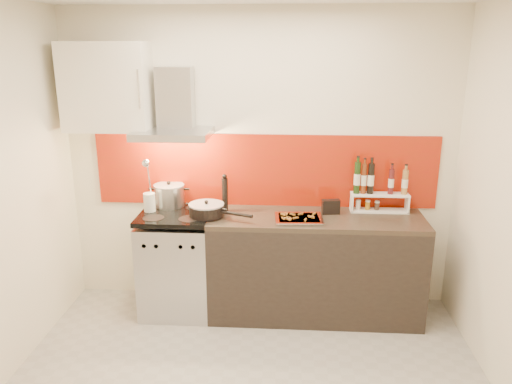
# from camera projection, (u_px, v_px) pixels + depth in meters

# --- Properties ---
(back_wall) EXTENTS (3.40, 0.02, 2.60)m
(back_wall) POSITION_uv_depth(u_px,v_px,m) (259.00, 161.00, 4.38)
(back_wall) COLOR silver
(back_wall) RESTS_ON ground
(backsplash) EXTENTS (3.00, 0.02, 0.64)m
(backsplash) POSITION_uv_depth(u_px,v_px,m) (265.00, 170.00, 4.39)
(backsplash) COLOR #942108
(backsplash) RESTS_ON back_wall
(range_stove) EXTENTS (0.60, 0.60, 0.91)m
(range_stove) POSITION_uv_depth(u_px,v_px,m) (178.00, 263.00, 4.38)
(range_stove) COLOR #B7B7BA
(range_stove) RESTS_ON ground
(counter) EXTENTS (1.80, 0.60, 0.90)m
(counter) POSITION_uv_depth(u_px,v_px,m) (315.00, 266.00, 4.31)
(counter) COLOR black
(counter) RESTS_ON ground
(range_hood) EXTENTS (0.62, 0.50, 0.61)m
(range_hood) POSITION_uv_depth(u_px,v_px,m) (174.00, 112.00, 4.14)
(range_hood) COLOR #B7B7BA
(range_hood) RESTS_ON back_wall
(upper_cabinet) EXTENTS (0.70, 0.35, 0.72)m
(upper_cabinet) POSITION_uv_depth(u_px,v_px,m) (107.00, 87.00, 4.11)
(upper_cabinet) COLOR silver
(upper_cabinet) RESTS_ON back_wall
(stock_pot) EXTENTS (0.27, 0.27, 0.23)m
(stock_pot) POSITION_uv_depth(u_px,v_px,m) (169.00, 195.00, 4.40)
(stock_pot) COLOR #B7B7BA
(stock_pot) RESTS_ON range_stove
(saute_pan) EXTENTS (0.55, 0.32, 0.14)m
(saute_pan) POSITION_uv_depth(u_px,v_px,m) (207.00, 210.00, 4.16)
(saute_pan) COLOR black
(saute_pan) RESTS_ON range_stove
(utensil_jar) EXTENTS (0.10, 0.15, 0.48)m
(utensil_jar) POSITION_uv_depth(u_px,v_px,m) (149.00, 197.00, 4.24)
(utensil_jar) COLOR silver
(utensil_jar) RESTS_ON range_stove
(pepper_mill) EXTENTS (0.05, 0.05, 0.33)m
(pepper_mill) POSITION_uv_depth(u_px,v_px,m) (225.00, 193.00, 4.28)
(pepper_mill) COLOR black
(pepper_mill) RESTS_ON counter
(step_shelf) EXTENTS (0.49, 0.13, 0.44)m
(step_shelf) POSITION_uv_depth(u_px,v_px,m) (376.00, 191.00, 4.26)
(step_shelf) COLOR white
(step_shelf) RESTS_ON counter
(caddy_box) EXTENTS (0.16, 0.09, 0.13)m
(caddy_box) POSITION_uv_depth(u_px,v_px,m) (331.00, 207.00, 4.23)
(caddy_box) COLOR black
(caddy_box) RESTS_ON counter
(baking_tray) EXTENTS (0.40, 0.32, 0.03)m
(baking_tray) POSITION_uv_depth(u_px,v_px,m) (299.00, 218.00, 4.09)
(baking_tray) COLOR silver
(baking_tray) RESTS_ON counter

